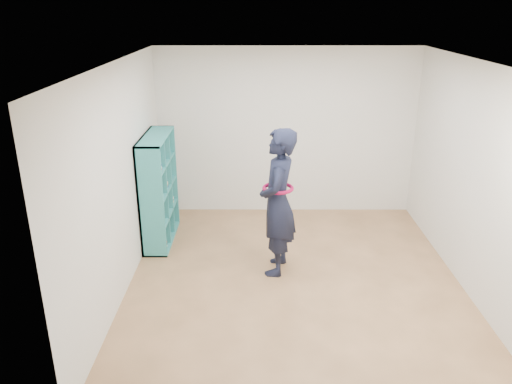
{
  "coord_description": "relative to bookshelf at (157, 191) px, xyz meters",
  "views": [
    {
      "loc": [
        -0.46,
        -5.32,
        3.18
      ],
      "look_at": [
        -0.47,
        0.3,
        1.05
      ],
      "focal_mm": 35.0,
      "sensor_mm": 36.0,
      "label": 1
    }
  ],
  "objects": [
    {
      "name": "floor",
      "position": [
        1.85,
        -1.16,
        -0.74
      ],
      "size": [
        4.5,
        4.5,
        0.0
      ],
      "primitive_type": "plane",
      "color": "brown",
      "rests_on": "ground"
    },
    {
      "name": "ceiling",
      "position": [
        1.85,
        -1.16,
        1.86
      ],
      "size": [
        4.5,
        4.5,
        0.0
      ],
      "primitive_type": "plane",
      "color": "white",
      "rests_on": "wall_back"
    },
    {
      "name": "wall_left",
      "position": [
        -0.15,
        -1.16,
        0.56
      ],
      "size": [
        0.02,
        4.5,
        2.6
      ],
      "primitive_type": "cube",
      "color": "silver",
      "rests_on": "floor"
    },
    {
      "name": "wall_right",
      "position": [
        3.85,
        -1.16,
        0.56
      ],
      "size": [
        0.02,
        4.5,
        2.6
      ],
      "primitive_type": "cube",
      "color": "silver",
      "rests_on": "floor"
    },
    {
      "name": "wall_back",
      "position": [
        1.85,
        1.09,
        0.56
      ],
      "size": [
        4.0,
        0.02,
        2.6
      ],
      "primitive_type": "cube",
      "color": "silver",
      "rests_on": "floor"
    },
    {
      "name": "wall_front",
      "position": [
        1.85,
        -3.41,
        0.56
      ],
      "size": [
        4.0,
        0.02,
        2.6
      ],
      "primitive_type": "cube",
      "color": "silver",
      "rests_on": "floor"
    },
    {
      "name": "bookshelf",
      "position": [
        0.0,
        0.0,
        0.0
      ],
      "size": [
        0.33,
        1.14,
        1.53
      ],
      "color": "teal",
      "rests_on": "floor"
    },
    {
      "name": "person",
      "position": [
        1.64,
        -0.88,
        0.18
      ],
      "size": [
        0.55,
        0.74,
        1.84
      ],
      "rotation": [
        0.0,
        0.0,
        -1.74
      ],
      "color": "black",
      "rests_on": "floor"
    },
    {
      "name": "smartphone",
      "position": [
        1.52,
        -0.77,
        0.3
      ],
      "size": [
        0.01,
        0.1,
        0.13
      ],
      "rotation": [
        0.43,
        0.0,
        -0.0
      ],
      "color": "silver",
      "rests_on": "person"
    }
  ]
}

